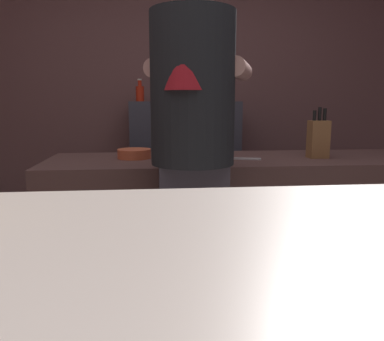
{
  "coord_description": "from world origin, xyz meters",
  "views": [
    {
      "loc": [
        -0.14,
        -1.31,
        1.19
      ],
      "look_at": [
        -0.08,
        -0.75,
        1.09
      ],
      "focal_mm": 36.05,
      "sensor_mm": 36.0,
      "label": 1
    }
  ],
  "objects_px": {
    "bottle_vinegar": "(206,89)",
    "bottle_hot_sauce": "(189,89)",
    "bottle_soy": "(140,93)",
    "chefs_knife": "(238,158)",
    "mixing_bowl": "(134,154)",
    "bartender": "(192,144)",
    "bottle_olive_oil": "(179,92)",
    "knife_block": "(318,138)"
  },
  "relations": [
    {
      "from": "bartender",
      "to": "bottle_vinegar",
      "type": "height_order",
      "value": "bartender"
    },
    {
      "from": "chefs_knife",
      "to": "bottle_vinegar",
      "type": "height_order",
      "value": "bottle_vinegar"
    },
    {
      "from": "bottle_vinegar",
      "to": "bottle_olive_oil",
      "type": "height_order",
      "value": "bottle_vinegar"
    },
    {
      "from": "mixing_bowl",
      "to": "bottle_vinegar",
      "type": "xyz_separation_m",
      "value": [
        0.54,
        1.17,
        0.38
      ]
    },
    {
      "from": "chefs_knife",
      "to": "bottle_hot_sauce",
      "type": "xyz_separation_m",
      "value": [
        -0.15,
        1.17,
        0.4
      ]
    },
    {
      "from": "bartender",
      "to": "knife_block",
      "type": "relative_size",
      "value": 6.5
    },
    {
      "from": "bottle_hot_sauce",
      "to": "bottle_vinegar",
      "type": "bearing_deg",
      "value": 31.55
    },
    {
      "from": "chefs_knife",
      "to": "bottle_vinegar",
      "type": "relative_size",
      "value": 0.9
    },
    {
      "from": "knife_block",
      "to": "mixing_bowl",
      "type": "distance_m",
      "value": 0.99
    },
    {
      "from": "bottle_vinegar",
      "to": "bottle_hot_sauce",
      "type": "bearing_deg",
      "value": -148.45
    },
    {
      "from": "mixing_bowl",
      "to": "chefs_knife",
      "type": "xyz_separation_m",
      "value": [
        0.54,
        -0.09,
        -0.02
      ]
    },
    {
      "from": "knife_block",
      "to": "mixing_bowl",
      "type": "height_order",
      "value": "knife_block"
    },
    {
      "from": "bartender",
      "to": "chefs_knife",
      "type": "relative_size",
      "value": 7.32
    },
    {
      "from": "mixing_bowl",
      "to": "chefs_knife",
      "type": "relative_size",
      "value": 0.74
    },
    {
      "from": "bottle_vinegar",
      "to": "bottle_hot_sauce",
      "type": "height_order",
      "value": "bottle_vinegar"
    },
    {
      "from": "chefs_knife",
      "to": "bottle_vinegar",
      "type": "distance_m",
      "value": 1.32
    },
    {
      "from": "bottle_hot_sauce",
      "to": "bottle_soy",
      "type": "distance_m",
      "value": 0.4
    },
    {
      "from": "knife_block",
      "to": "chefs_knife",
      "type": "bearing_deg",
      "value": -178.46
    },
    {
      "from": "bartender",
      "to": "chefs_knife",
      "type": "distance_m",
      "value": 0.51
    },
    {
      "from": "bartender",
      "to": "bottle_soy",
      "type": "relative_size",
      "value": 9.83
    },
    {
      "from": "mixing_bowl",
      "to": "knife_block",
      "type": "bearing_deg",
      "value": -4.67
    },
    {
      "from": "bottle_hot_sauce",
      "to": "bottle_olive_oil",
      "type": "relative_size",
      "value": 1.25
    },
    {
      "from": "mixing_bowl",
      "to": "chefs_knife",
      "type": "bearing_deg",
      "value": -9.61
    },
    {
      "from": "bartender",
      "to": "bottle_hot_sauce",
      "type": "distance_m",
      "value": 1.6
    },
    {
      "from": "chefs_knife",
      "to": "bartender",
      "type": "bearing_deg",
      "value": -109.07
    },
    {
      "from": "mixing_bowl",
      "to": "bartender",
      "type": "bearing_deg",
      "value": -62.06
    },
    {
      "from": "bottle_vinegar",
      "to": "bottle_hot_sauce",
      "type": "relative_size",
      "value": 1.03
    },
    {
      "from": "mixing_bowl",
      "to": "chefs_knife",
      "type": "height_order",
      "value": "mixing_bowl"
    },
    {
      "from": "bottle_hot_sauce",
      "to": "bottle_olive_oil",
      "type": "distance_m",
      "value": 0.14
    },
    {
      "from": "bottle_vinegar",
      "to": "bottle_soy",
      "type": "distance_m",
      "value": 0.54
    },
    {
      "from": "knife_block",
      "to": "chefs_knife",
      "type": "xyz_separation_m",
      "value": [
        -0.44,
        -0.01,
        -0.1
      ]
    },
    {
      "from": "knife_block",
      "to": "bottle_vinegar",
      "type": "bearing_deg",
      "value": 109.43
    },
    {
      "from": "chefs_knife",
      "to": "bottle_soy",
      "type": "distance_m",
      "value": 1.39
    },
    {
      "from": "bottle_vinegar",
      "to": "bottle_soy",
      "type": "relative_size",
      "value": 1.5
    },
    {
      "from": "mixing_bowl",
      "to": "bottle_olive_oil",
      "type": "distance_m",
      "value": 1.28
    },
    {
      "from": "chefs_knife",
      "to": "bottle_soy",
      "type": "xyz_separation_m",
      "value": [
        -0.54,
        1.23,
        0.37
      ]
    },
    {
      "from": "knife_block",
      "to": "bottle_hot_sauce",
      "type": "height_order",
      "value": "bottle_hot_sauce"
    },
    {
      "from": "knife_block",
      "to": "chefs_knife",
      "type": "distance_m",
      "value": 0.45
    },
    {
      "from": "bottle_vinegar",
      "to": "knife_block",
      "type": "bearing_deg",
      "value": -70.57
    },
    {
      "from": "knife_block",
      "to": "bottle_soy",
      "type": "height_order",
      "value": "bottle_soy"
    },
    {
      "from": "bartender",
      "to": "bottle_olive_oil",
      "type": "relative_size",
      "value": 8.45
    },
    {
      "from": "mixing_bowl",
      "to": "bottle_hot_sauce",
      "type": "relative_size",
      "value": 0.68
    }
  ]
}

